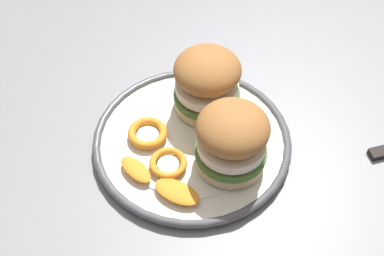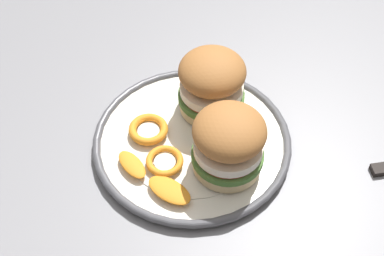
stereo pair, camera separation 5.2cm
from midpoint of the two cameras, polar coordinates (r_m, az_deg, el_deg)
The scene contains 8 objects.
dining_table at distance 0.92m, azimuth 1.25°, elevation -0.58°, with size 1.34×1.07×0.77m.
dinner_plate at distance 0.78m, azimuth 1.90°, elevation -1.51°, with size 0.29×0.29×0.02m.
sandwich_half_left at distance 0.78m, azimuth 4.05°, elevation 4.78°, with size 0.14×0.14×0.10m.
sandwich_half_right at distance 0.71m, azimuth 6.05°, elevation -1.61°, with size 0.13×0.13×0.10m.
orange_peel_curled at distance 0.78m, azimuth -2.92°, elevation -0.18°, with size 0.08×0.08×0.01m.
orange_peel_strip_long at distance 0.72m, azimuth -0.35°, elevation -6.78°, with size 0.04×0.07×0.01m.
orange_peel_strip_short at distance 0.74m, azimuth -4.47°, elevation -4.02°, with size 0.04×0.06×0.01m.
orange_peel_small_curl at distance 0.74m, azimuth -0.96°, elevation -3.65°, with size 0.07×0.07×0.01m.
Camera 2 is at (0.48, 0.33, 1.40)m, focal length 49.73 mm.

